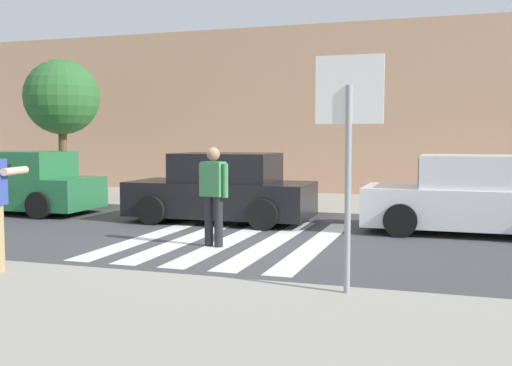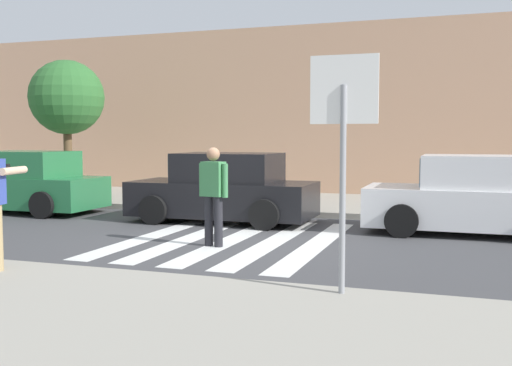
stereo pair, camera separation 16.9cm
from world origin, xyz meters
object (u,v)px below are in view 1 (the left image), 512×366
object	(u,v)px
parked_car_green	(20,184)
street_tree_west	(62,98)
parked_car_white	(473,197)
stop_sign	(349,121)
pedestrian_crossing	(214,191)
parked_car_black	(222,190)

from	to	relation	value
parked_car_green	street_tree_west	xyz separation A→B (m)	(-0.46, 2.45, 2.31)
parked_car_white	street_tree_west	size ratio (longest dim) A/B	1.02
stop_sign	parked_car_white	xyz separation A→B (m)	(1.53, 5.76, -1.36)
pedestrian_crossing	parked_car_black	distance (m)	3.03
parked_car_white	stop_sign	bearing A→B (deg)	-104.85
stop_sign	street_tree_west	world-z (taller)	street_tree_west
parked_car_green	street_tree_west	world-z (taller)	street_tree_west
parked_car_green	parked_car_white	bearing A→B (deg)	0.00
parked_car_green	pedestrian_crossing	bearing A→B (deg)	-24.07
pedestrian_crossing	parked_car_black	size ratio (longest dim) A/B	0.42
stop_sign	parked_car_green	bearing A→B (deg)	147.98
parked_car_white	parked_car_black	bearing A→B (deg)	180.00
stop_sign	pedestrian_crossing	xyz separation A→B (m)	(-2.80, 2.90, -1.11)
parked_car_black	pedestrian_crossing	bearing A→B (deg)	-71.59
stop_sign	parked_car_black	bearing A→B (deg)	123.08
pedestrian_crossing	parked_car_green	bearing A→B (deg)	155.93
parked_car_white	street_tree_west	xyz separation A→B (m)	(-11.20, 2.45, 2.31)
parked_car_white	street_tree_west	world-z (taller)	street_tree_west
parked_car_black	street_tree_west	distance (m)	6.81
pedestrian_crossing	street_tree_west	size ratio (longest dim) A/B	0.43
stop_sign	street_tree_west	xyz separation A→B (m)	(-9.67, 8.21, 0.95)
parked_car_black	stop_sign	bearing A→B (deg)	-56.92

